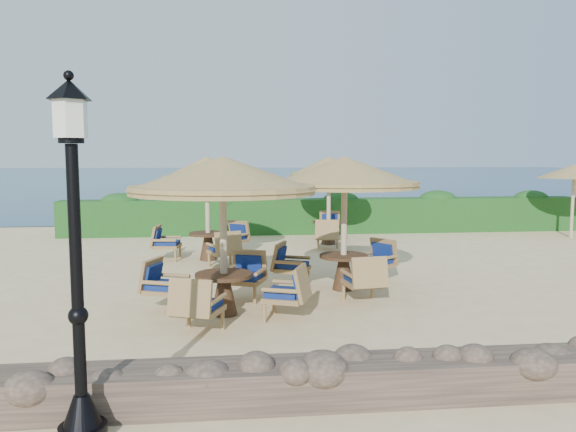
{
  "coord_description": "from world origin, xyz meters",
  "views": [
    {
      "loc": [
        -3.44,
        -11.95,
        2.63
      ],
      "look_at": [
        -2.06,
        0.66,
        1.3
      ],
      "focal_mm": 35.0,
      "sensor_mm": 36.0,
      "label": 1
    }
  ],
  "objects_px": {
    "lamp_post": "(77,278)",
    "cafe_set_0": "(223,202)",
    "extra_parasol": "(574,171)",
    "cafe_set_1": "(344,193)",
    "cafe_set_3": "(207,191)",
    "cafe_set_4": "(329,181)"
  },
  "relations": [
    {
      "from": "lamp_post",
      "to": "cafe_set_0",
      "type": "xyz_separation_m",
      "value": [
        1.29,
        4.09,
        0.34
      ]
    },
    {
      "from": "extra_parasol",
      "to": "cafe_set_0",
      "type": "distance_m",
      "value": 13.8
    },
    {
      "from": "cafe_set_1",
      "to": "cafe_set_3",
      "type": "distance_m",
      "value": 4.53
    },
    {
      "from": "cafe_set_0",
      "to": "cafe_set_4",
      "type": "relative_size",
      "value": 1.08
    },
    {
      "from": "extra_parasol",
      "to": "lamp_post",
      "type": "bearing_deg",
      "value": -136.4
    },
    {
      "from": "cafe_set_0",
      "to": "cafe_set_4",
      "type": "bearing_deg",
      "value": 67.11
    },
    {
      "from": "cafe_set_3",
      "to": "cafe_set_4",
      "type": "relative_size",
      "value": 0.95
    },
    {
      "from": "cafe_set_1",
      "to": "cafe_set_3",
      "type": "bearing_deg",
      "value": 127.93
    },
    {
      "from": "extra_parasol",
      "to": "cafe_set_0",
      "type": "height_order",
      "value": "cafe_set_0"
    },
    {
      "from": "cafe_set_3",
      "to": "cafe_set_4",
      "type": "height_order",
      "value": "same"
    },
    {
      "from": "extra_parasol",
      "to": "cafe_set_4",
      "type": "height_order",
      "value": "cafe_set_4"
    },
    {
      "from": "cafe_set_3",
      "to": "extra_parasol",
      "type": "bearing_deg",
      "value": 13.33
    },
    {
      "from": "cafe_set_1",
      "to": "cafe_set_3",
      "type": "relative_size",
      "value": 1.07
    },
    {
      "from": "cafe_set_0",
      "to": "cafe_set_3",
      "type": "relative_size",
      "value": 1.13
    },
    {
      "from": "lamp_post",
      "to": "cafe_set_4",
      "type": "height_order",
      "value": "lamp_post"
    },
    {
      "from": "cafe_set_3",
      "to": "cafe_set_1",
      "type": "bearing_deg",
      "value": -52.07
    },
    {
      "from": "lamp_post",
      "to": "cafe_set_1",
      "type": "relative_size",
      "value": 1.12
    },
    {
      "from": "lamp_post",
      "to": "cafe_set_3",
      "type": "bearing_deg",
      "value": 84.65
    },
    {
      "from": "cafe_set_0",
      "to": "cafe_set_1",
      "type": "bearing_deg",
      "value": 33.37
    },
    {
      "from": "cafe_set_0",
      "to": "cafe_set_3",
      "type": "bearing_deg",
      "value": 94.77
    },
    {
      "from": "cafe_set_4",
      "to": "cafe_set_1",
      "type": "bearing_deg",
      "value": -97.44
    },
    {
      "from": "lamp_post",
      "to": "cafe_set_0",
      "type": "distance_m",
      "value": 4.31
    }
  ]
}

